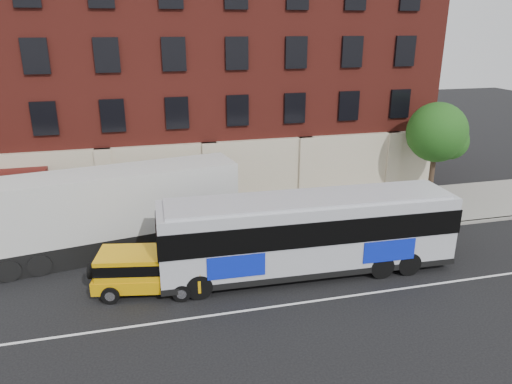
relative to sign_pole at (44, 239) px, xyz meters
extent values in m
plane|color=black|center=(8.50, -6.15, -1.45)|extent=(120.00, 120.00, 0.00)
cube|color=gray|center=(8.50, 2.85, -1.38)|extent=(60.00, 6.00, 0.15)
cube|color=gray|center=(8.50, -0.15, -1.38)|extent=(60.00, 0.25, 0.15)
cube|color=silver|center=(8.50, -5.65, -1.45)|extent=(60.00, 0.12, 0.01)
cube|color=maroon|center=(8.50, 10.85, 6.20)|extent=(30.00, 10.00, 15.00)
cube|color=#B9B093|center=(8.50, 5.70, 0.70)|extent=(30.00, 0.35, 4.00)
cube|color=#490F0D|center=(-2.50, 4.85, 1.80)|extent=(4.20, 2.20, 0.30)
cube|color=#B9B093|center=(2.50, 5.60, 0.70)|extent=(0.90, 0.55, 4.00)
cube|color=#B9B093|center=(8.50, 5.60, 0.70)|extent=(0.90, 0.55, 4.00)
cube|color=#B9B093|center=(14.50, 5.60, 0.70)|extent=(0.90, 0.55, 4.00)
cube|color=#B9B093|center=(20.50, 5.60, 0.70)|extent=(0.90, 0.55, 4.00)
cube|color=black|center=(-0.25, 5.77, 4.50)|extent=(1.30, 0.20, 1.80)
cube|color=black|center=(3.25, 5.77, 4.50)|extent=(1.30, 0.20, 1.80)
cube|color=black|center=(6.75, 5.77, 4.50)|extent=(1.30, 0.20, 1.80)
cube|color=black|center=(10.25, 5.77, 4.50)|extent=(1.30, 0.20, 1.80)
cube|color=black|center=(13.75, 5.77, 4.50)|extent=(1.30, 0.20, 1.80)
cube|color=black|center=(17.25, 5.77, 4.50)|extent=(1.30, 0.20, 1.80)
cube|color=black|center=(20.75, 5.77, 4.50)|extent=(1.30, 0.20, 1.80)
cube|color=black|center=(-0.25, 5.77, 7.70)|extent=(1.30, 0.20, 1.80)
cube|color=black|center=(3.25, 5.77, 7.70)|extent=(1.30, 0.20, 1.80)
cube|color=black|center=(6.75, 5.77, 7.70)|extent=(1.30, 0.20, 1.80)
cube|color=black|center=(10.25, 5.77, 7.70)|extent=(1.30, 0.20, 1.80)
cube|color=black|center=(13.75, 5.77, 7.70)|extent=(1.30, 0.20, 1.80)
cube|color=black|center=(17.25, 5.77, 7.70)|extent=(1.30, 0.20, 1.80)
cube|color=black|center=(20.75, 5.77, 7.70)|extent=(1.30, 0.20, 1.80)
cube|color=black|center=(-2.00, 5.63, 0.30)|extent=(2.60, 0.15, 2.80)
cube|color=black|center=(4.00, 5.63, 0.30)|extent=(2.60, 0.15, 2.80)
cube|color=black|center=(10.00, 5.63, 0.30)|extent=(2.60, 0.15, 2.80)
cube|color=black|center=(16.00, 5.63, 0.30)|extent=(2.60, 0.15, 2.80)
cylinder|color=gray|center=(0.00, 0.05, -0.20)|extent=(0.07, 0.07, 2.50)
cube|color=white|center=(0.00, -0.10, 0.60)|extent=(0.30, 0.03, 0.40)
cube|color=white|center=(0.00, -0.10, 0.10)|extent=(0.30, 0.03, 0.35)
cylinder|color=#312518|center=(22.00, 3.35, 0.20)|extent=(0.32, 0.32, 3.00)
sphere|color=#1D4B15|center=(22.00, 3.35, 3.10)|extent=(3.60, 3.60, 3.60)
sphere|color=#1D4B15|center=(22.70, 2.95, 2.60)|extent=(2.20, 2.20, 2.20)
sphere|color=#1D4B15|center=(21.40, 3.75, 2.70)|extent=(2.00, 2.00, 2.00)
cube|color=#B3B5BD|center=(11.50, -3.20, 0.48)|extent=(13.15, 3.12, 3.11)
cube|color=black|center=(11.50, -3.20, -0.96)|extent=(13.21, 3.17, 0.27)
cube|color=#B3B5BD|center=(11.50, -3.20, 2.09)|extent=(12.49, 2.77, 0.13)
cube|color=black|center=(11.50, -3.20, 1.00)|extent=(13.24, 3.21, 1.09)
cube|color=#0C20B8|center=(7.97, -4.49, -0.09)|extent=(2.40, 0.12, 0.98)
cube|color=#0C20B8|center=(14.81, -1.91, -0.09)|extent=(2.40, 0.12, 0.98)
cylinder|color=black|center=(6.45, -4.28, -0.91)|extent=(1.10, 0.36, 1.09)
cylinder|color=black|center=(6.53, -1.82, -0.91)|extent=(1.10, 0.36, 1.09)
cylinder|color=black|center=(14.51, -4.53, -0.91)|extent=(1.10, 0.36, 1.09)
cylinder|color=black|center=(14.59, -2.06, -0.91)|extent=(1.10, 0.36, 1.09)
cylinder|color=black|center=(15.82, -4.57, -0.91)|extent=(1.10, 0.36, 1.09)
cylinder|color=black|center=(15.89, -2.10, -0.91)|extent=(1.10, 0.36, 1.09)
cube|color=#EBA509|center=(4.50, -3.16, -0.85)|extent=(4.67, 2.61, 0.55)
cube|color=#EBA509|center=(4.00, -3.07, -0.12)|extent=(3.31, 2.33, 0.92)
cube|color=black|center=(4.00, -3.07, -0.07)|extent=(3.35, 2.37, 0.46)
cube|color=#EBA509|center=(5.99, -3.44, -0.44)|extent=(1.67, 1.97, 0.28)
cube|color=black|center=(6.68, -3.57, -0.81)|extent=(0.32, 1.45, 0.51)
cylinder|color=black|center=(2.20, -2.73, -0.44)|extent=(0.33, 0.72, 0.70)
cylinder|color=black|center=(5.73, -4.30, -1.08)|extent=(0.77, 0.39, 0.73)
cylinder|color=silver|center=(5.73, -4.30, -1.08)|extent=(0.45, 0.34, 0.40)
cylinder|color=black|center=(6.06, -2.54, -1.08)|extent=(0.77, 0.39, 0.73)
cylinder|color=silver|center=(6.06, -2.54, -1.08)|extent=(0.45, 0.34, 0.40)
cylinder|color=black|center=(2.94, -3.78, -1.08)|extent=(0.77, 0.39, 0.73)
cylinder|color=silver|center=(2.94, -3.78, -1.08)|extent=(0.45, 0.34, 0.40)
cylinder|color=black|center=(3.27, -2.01, -1.08)|extent=(0.77, 0.39, 0.73)
cylinder|color=silver|center=(3.27, -2.01, -1.08)|extent=(0.45, 0.34, 0.40)
cube|color=black|center=(2.92, 1.12, -0.89)|extent=(12.59, 4.58, 1.13)
cube|color=silver|center=(2.92, 1.12, 1.17)|extent=(12.60, 4.62, 2.99)
cylinder|color=black|center=(-1.43, -0.85, -0.94)|extent=(1.06, 0.46, 1.03)
cylinder|color=black|center=(-1.84, 1.48, -0.94)|extent=(1.06, 0.46, 1.03)
cylinder|color=black|center=(-0.22, -0.64, -0.94)|extent=(1.06, 0.46, 1.03)
cylinder|color=black|center=(-0.63, 1.70, -0.94)|extent=(1.06, 0.46, 1.03)
cylinder|color=black|center=(6.47, 0.54, -0.94)|extent=(1.06, 0.46, 1.03)
cylinder|color=black|center=(6.06, 2.88, -0.94)|extent=(1.06, 0.46, 1.03)
cylinder|color=black|center=(7.69, 0.76, -0.94)|extent=(1.06, 0.46, 1.03)
cylinder|color=black|center=(7.28, 3.09, -0.94)|extent=(1.06, 0.46, 1.03)
camera|label=1|loc=(4.56, -21.42, 9.14)|focal=33.45mm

